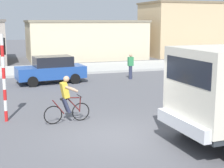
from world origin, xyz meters
TOP-DOWN VIEW (x-y plane):
  - ground_plane at (0.00, 0.00)m, footprint 120.00×120.00m
  - sidewalk_far at (0.00, 15.12)m, footprint 80.00×5.00m
  - cyclist at (-1.22, 1.87)m, footprint 1.72×0.52m
  - traffic_light_pole at (-3.32, 2.80)m, footprint 0.24×0.43m
  - car_red_near at (-0.58, 10.07)m, footprint 4.15×2.17m
  - pedestrian_near_kerb at (4.41, 9.83)m, footprint 0.34×0.22m
  - building_mid_block at (4.59, 22.32)m, footprint 11.29×6.17m
  - building_corner_right at (16.99, 22.25)m, footprint 11.71×5.91m

SIDE VIEW (x-z plane):
  - ground_plane at x=0.00m, z-range 0.00..0.00m
  - sidewalk_far at x=0.00m, z-range 0.00..0.16m
  - car_red_near at x=-0.58m, z-range 0.02..1.62m
  - pedestrian_near_kerb at x=4.41m, z-range 0.04..1.66m
  - cyclist at x=-1.22m, z-range 0.00..1.72m
  - building_mid_block at x=4.59m, z-range 0.00..3.75m
  - traffic_light_pole at x=-3.32m, z-range 0.47..3.67m
  - building_corner_right at x=16.99m, z-range 0.00..5.62m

